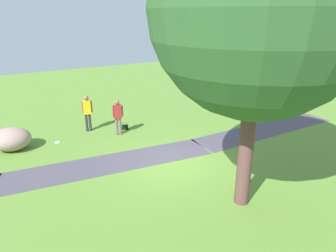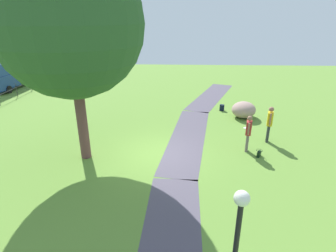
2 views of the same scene
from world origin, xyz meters
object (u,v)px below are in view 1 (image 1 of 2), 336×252
Objects in this scene: woman_with_handbag at (118,115)px; man_near_boulder at (87,110)px; frisbee_on_grass at (57,142)px; large_shade_tree at (259,10)px; lamp_post at (264,84)px; lawn_boulder at (11,139)px; handbag_on_grass at (125,127)px.

woman_with_handbag is 1.62m from man_near_boulder.
large_shade_tree is at bearing 115.08° from frisbee_on_grass.
large_shade_tree reaches higher than frisbee_on_grass.
frisbee_on_grass is (1.69, 0.67, -1.04)m from man_near_boulder.
large_shade_tree is at bearing 37.82° from lamp_post.
lawn_boulder is at bearing 7.34° from man_near_boulder.
woman_with_handbag is 2.96m from frisbee_on_grass.
lawn_boulder is 1.10× the size of man_near_boulder.
lamp_post is 8.36× the size of handbag_on_grass.
large_shade_tree reaches higher than lawn_boulder.
man_near_boulder reaches higher than frisbee_on_grass.
large_shade_tree is at bearing 102.94° from man_near_boulder.
lamp_post is at bearing 164.89° from woman_with_handbag.
man_near_boulder is at bearing -172.66° from lawn_boulder.
woman_with_handbag is at bearing 170.05° from lawn_boulder.
lawn_boulder reaches higher than handbag_on_grass.
woman_with_handbag reaches higher than lawn_boulder.
man_near_boulder is 2.10m from frisbee_on_grass.
woman_with_handbag reaches higher than frisbee_on_grass.
lamp_post is 7.63m from handbag_on_grass.
frisbee_on_grass is at bearing -14.21° from lamp_post.
handbag_on_grass reaches higher than frisbee_on_grass.
man_near_boulder is at bearing -77.06° from large_shade_tree.
handbag_on_grass is (0.36, -7.62, -5.37)m from large_shade_tree.
woman_with_handbag is 1.09m from handbag_on_grass.
frisbee_on_grass is (2.74, -0.57, -0.98)m from woman_with_handbag.
large_shade_tree is 9.33m from handbag_on_grass.
frisbee_on_grass is at bearing -2.29° from handbag_on_grass.
woman_with_handbag is at bearing 130.15° from man_near_boulder.
large_shade_tree is at bearing 124.11° from lawn_boulder.
large_shade_tree reaches higher than woman_with_handbag.
large_shade_tree is 22.43× the size of handbag_on_grass.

